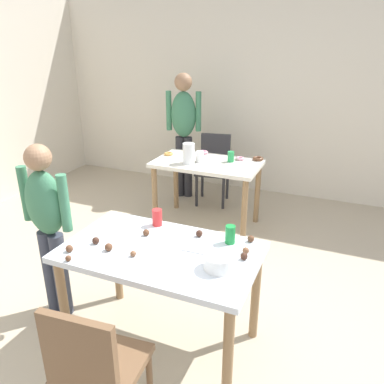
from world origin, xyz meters
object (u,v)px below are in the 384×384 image
at_px(person_girl_near, 47,219).
at_px(pitcher_far, 189,153).
at_px(person_adult_far, 184,125).
at_px(chair_near_table, 95,367).
at_px(soda_can, 230,234).
at_px(dining_table_near, 161,263).
at_px(dining_table_far, 207,172).
at_px(chair_far_table, 214,164).
at_px(mixing_bowl, 219,262).

height_order(person_girl_near, pitcher_far, person_girl_near).
bearing_deg(person_adult_far, chair_near_table, -73.28).
bearing_deg(soda_can, chair_near_table, -110.19).
height_order(person_girl_near, person_adult_far, person_adult_far).
bearing_deg(person_girl_near, dining_table_near, 0.28).
height_order(dining_table_near, chair_near_table, chair_near_table).
relative_size(dining_table_far, person_adult_far, 0.71).
xyz_separation_m(dining_table_near, pitcher_far, (-0.55, 1.73, 0.21)).
xyz_separation_m(dining_table_far, pitcher_far, (-0.16, -0.13, 0.22)).
xyz_separation_m(chair_near_table, soda_can, (0.37, 1.00, 0.31)).
bearing_deg(person_girl_near, dining_table_far, 74.67).
distance_m(chair_far_table, soda_can, 2.51).
bearing_deg(pitcher_far, dining_table_near, -72.30).
bearing_deg(person_adult_far, person_girl_near, -88.32).
relative_size(dining_table_near, pitcher_far, 5.70).
xyz_separation_m(mixing_bowl, soda_can, (-0.03, 0.32, 0.02)).
distance_m(dining_table_far, pitcher_far, 0.31).
bearing_deg(pitcher_far, soda_can, -57.81).
bearing_deg(person_girl_near, chair_far_table, 82.30).
relative_size(person_adult_far, mixing_bowl, 9.32).
xyz_separation_m(dining_table_far, person_girl_near, (-0.51, -1.87, 0.15)).
bearing_deg(chair_near_table, person_adult_far, 106.72).
distance_m(chair_far_table, person_girl_near, 2.60).
xyz_separation_m(dining_table_far, soda_can, (0.77, -1.61, 0.17)).
bearing_deg(mixing_bowl, person_girl_near, 177.31).
xyz_separation_m(person_girl_near, soda_can, (1.28, 0.25, 0.02)).
height_order(chair_far_table, person_adult_far, person_adult_far).
bearing_deg(chair_near_table, dining_table_far, 98.81).
height_order(dining_table_near, dining_table_far, same).
height_order(dining_table_near, soda_can, soda_can).
relative_size(person_girl_near, person_adult_far, 0.83).
distance_m(dining_table_far, soda_can, 1.80).
xyz_separation_m(person_adult_far, pitcher_far, (0.42, -0.82, -0.12)).
height_order(chair_near_table, chair_far_table, same).
relative_size(person_girl_near, mixing_bowl, 7.76).
bearing_deg(pitcher_far, mixing_bowl, -61.79).
bearing_deg(person_girl_near, chair_near_table, -38.97).
xyz_separation_m(chair_far_table, soda_can, (0.94, -2.31, 0.31)).
bearing_deg(dining_table_far, pitcher_far, -141.76).
bearing_deg(mixing_bowl, chair_far_table, 110.26).
distance_m(chair_far_table, pitcher_far, 0.90).
bearing_deg(person_girl_near, mixing_bowl, -2.69).
bearing_deg(soda_can, mixing_bowl, -84.33).
distance_m(chair_near_table, mixing_bowl, 0.84).
distance_m(person_adult_far, pitcher_far, 0.93).
bearing_deg(soda_can, person_adult_far, 120.51).
height_order(dining_table_near, mixing_bowl, mixing_bowl).
relative_size(mixing_bowl, pitcher_far, 0.79).
xyz_separation_m(dining_table_near, person_adult_far, (-0.98, 2.55, 0.33)).
bearing_deg(pitcher_far, chair_near_table, -77.09).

